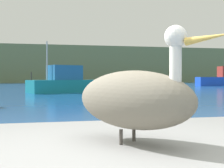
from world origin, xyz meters
name	(u,v)px	position (x,y,z in m)	size (l,w,h in m)	color
hillside_backdrop	(51,65)	(0.00, 79.35, 4.85)	(140.00, 12.28, 9.69)	#6B7A51
pelican	(134,98)	(0.25, 0.36, 1.18)	(1.07, 1.30, 0.95)	gray
fishing_boat_teal	(69,83)	(1.35, 24.97, 0.88)	(8.08, 5.12, 4.52)	teal
fishing_boat_blue	(221,79)	(27.04, 40.99, 1.14)	(7.54, 3.24, 4.16)	blue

